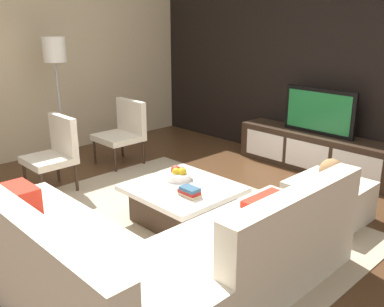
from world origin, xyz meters
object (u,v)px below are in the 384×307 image
(television, at_px, (319,111))
(sectional_couch, at_px, (142,256))
(floor_lamp, at_px, (55,59))
(decorative_ball, at_px, (331,171))
(media_console, at_px, (315,152))
(fruit_bowl, at_px, (178,174))
(accent_chair_near, at_px, (55,149))
(book_stack, at_px, (190,192))
(ottoman, at_px, (328,201))
(coffee_table, at_px, (183,203))
(accent_chair_far, at_px, (124,129))

(television, height_order, sectional_couch, television)
(floor_lamp, bearing_deg, decorative_ball, 16.43)
(television, bearing_deg, media_console, -90.00)
(sectional_couch, height_order, fruit_bowl, sectional_couch)
(television, xyz_separation_m, sectional_couch, (0.51, -3.27, -0.51))
(sectional_couch, distance_m, accent_chair_near, 2.34)
(television, bearing_deg, floor_lamp, -139.59)
(floor_lamp, bearing_deg, book_stack, -3.78)
(television, bearing_deg, book_stack, -87.15)
(media_console, xyz_separation_m, accent_chair_near, (-1.76, -2.77, 0.24))
(sectional_couch, bearing_deg, ottoman, 80.40)
(book_stack, bearing_deg, coffee_table, 151.97)
(ottoman, bearing_deg, television, 125.63)
(media_console, xyz_separation_m, book_stack, (0.12, -2.41, 0.17))
(accent_chair_near, relative_size, fruit_bowl, 3.11)
(sectional_couch, xyz_separation_m, coffee_table, (-0.61, 0.97, -0.09))
(ottoman, relative_size, decorative_ball, 2.93)
(media_console, distance_m, coffee_table, 2.30)
(ottoman, xyz_separation_m, fruit_bowl, (-1.14, -0.99, 0.23))
(coffee_table, bearing_deg, accent_chair_far, 160.72)
(sectional_couch, bearing_deg, television, 98.93)
(accent_chair_near, xyz_separation_m, accent_chair_far, (-0.25, 1.14, -0.00))
(coffee_table, distance_m, accent_chair_far, 2.04)
(accent_chair_near, xyz_separation_m, ottoman, (2.62, 1.56, -0.29))
(television, xyz_separation_m, accent_chair_near, (-1.76, -2.77, -0.30))
(media_console, relative_size, accent_chair_far, 2.49)
(television, bearing_deg, sectional_couch, -81.07)
(floor_lamp, xyz_separation_m, fruit_bowl, (2.34, 0.04, -0.99))
(ottoman, bearing_deg, book_stack, -121.57)
(media_console, relative_size, accent_chair_near, 2.49)
(sectional_couch, height_order, accent_chair_near, accent_chair_near)
(coffee_table, relative_size, book_stack, 4.63)
(media_console, bearing_deg, accent_chair_near, -122.44)
(coffee_table, xyz_separation_m, fruit_bowl, (-0.18, 0.10, 0.23))
(television, distance_m, book_stack, 2.45)
(sectional_couch, relative_size, ottoman, 3.44)
(media_console, xyz_separation_m, sectional_couch, (0.51, -3.27, 0.04))
(media_console, bearing_deg, television, 90.00)
(accent_chair_near, relative_size, decorative_ball, 3.65)
(accent_chair_near, distance_m, ottoman, 3.07)
(floor_lamp, relative_size, decorative_ball, 7.15)
(accent_chair_near, height_order, fruit_bowl, accent_chair_near)
(television, distance_m, fruit_bowl, 2.24)
(television, relative_size, book_stack, 4.70)
(book_stack, bearing_deg, sectional_couch, -65.31)
(decorative_ball, height_order, book_stack, decorative_ball)
(television, relative_size, accent_chair_far, 1.14)
(sectional_couch, distance_m, coffee_table, 1.15)
(decorative_ball, relative_size, book_stack, 1.14)
(television, bearing_deg, fruit_bowl, -97.22)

